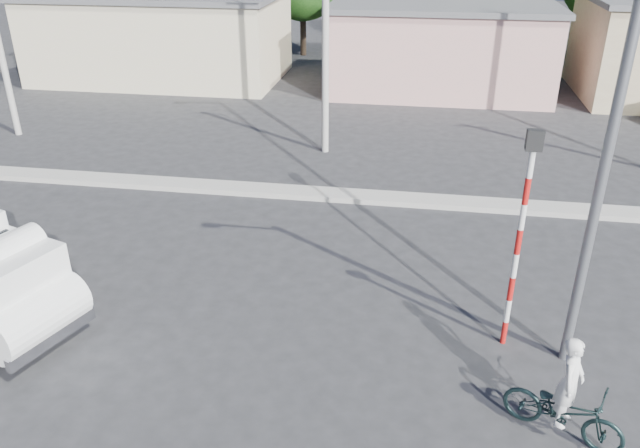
% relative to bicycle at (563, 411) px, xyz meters
% --- Properties ---
extents(ground_plane, '(120.00, 120.00, 0.00)m').
position_rel_bicycle_xyz_m(ground_plane, '(-3.85, 0.87, -0.50)').
color(ground_plane, '#28282A').
rests_on(ground_plane, ground).
extents(median, '(40.00, 0.80, 0.16)m').
position_rel_bicycle_xyz_m(median, '(-3.85, 8.87, -0.42)').
color(median, '#99968E').
rests_on(median, ground).
extents(bicycle, '(2.01, 1.40, 1.00)m').
position_rel_bicycle_xyz_m(bicycle, '(0.00, 0.00, 0.00)').
color(bicycle, black).
rests_on(bicycle, ground).
extents(cyclist, '(0.58, 0.68, 1.58)m').
position_rel_bicycle_xyz_m(cyclist, '(0.00, 0.00, 0.29)').
color(cyclist, white).
rests_on(cyclist, ground).
extents(traffic_pole, '(0.28, 0.18, 4.36)m').
position_rel_bicycle_xyz_m(traffic_pole, '(-0.65, 2.37, 2.09)').
color(traffic_pole, red).
rests_on(traffic_pole, ground).
extents(streetlight, '(2.34, 0.22, 9.00)m').
position_rel_bicycle_xyz_m(streetlight, '(0.28, 2.07, 4.46)').
color(streetlight, slate).
rests_on(streetlight, ground).
extents(building_row, '(37.80, 7.30, 4.44)m').
position_rel_bicycle_xyz_m(building_row, '(-2.75, 22.87, 1.63)').
color(building_row, beige).
rests_on(building_row, ground).
extents(utility_poles, '(35.40, 0.24, 8.00)m').
position_rel_bicycle_xyz_m(utility_poles, '(-0.60, 12.87, 3.57)').
color(utility_poles, '#99968E').
rests_on(utility_poles, ground).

